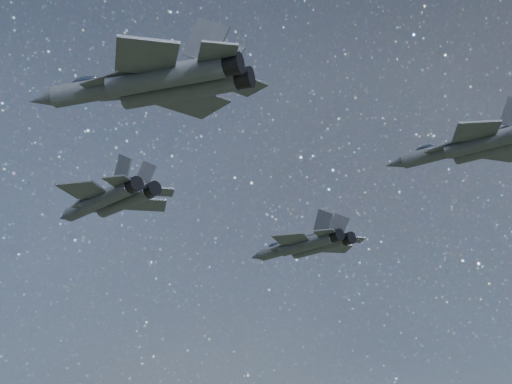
% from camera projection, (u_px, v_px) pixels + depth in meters
% --- Properties ---
extents(jet_lead, '(19.58, 12.97, 4.99)m').
position_uv_depth(jet_lead, '(109.00, 199.00, 79.15)').
color(jet_lead, '#2F333B').
extents(jet_left, '(17.73, 11.66, 4.55)m').
position_uv_depth(jet_left, '(305.00, 245.00, 87.77)').
color(jet_left, '#2F333B').
extents(jet_right, '(18.26, 12.79, 4.60)m').
position_uv_depth(jet_right, '(155.00, 82.00, 49.70)').
color(jet_right, '#2F333B').
extents(jet_slot, '(16.94, 11.57, 4.25)m').
position_uv_depth(jet_slot, '(479.00, 145.00, 65.47)').
color(jet_slot, '#2F333B').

